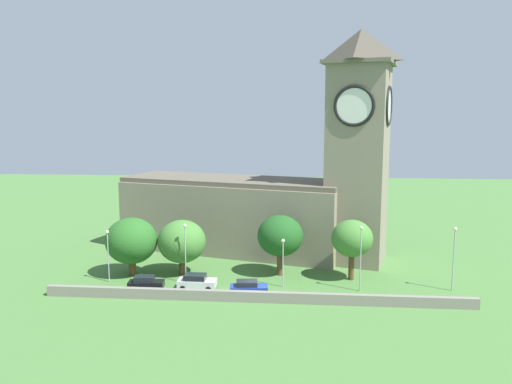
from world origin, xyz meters
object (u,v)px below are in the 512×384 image
object	(u,v)px
car_blue	(248,287)
tree_riverside_east	(352,239)
streetlamp_east_mid	(361,249)
streetlamp_east_end	(454,249)
streetlamp_central	(283,254)
tree_churchyard	(280,236)
tree_riverside_west	(131,241)
streetlamp_west_mid	(185,244)
streetlamp_west_end	(108,247)
car_black	(146,283)
tree_by_tower	(182,242)
church	(271,194)
car_white	(197,282)

from	to	relation	value
car_blue	tree_riverside_east	distance (m)	14.86
streetlamp_east_mid	tree_riverside_east	distance (m)	4.33
streetlamp_east_mid	streetlamp_east_end	bearing A→B (deg)	5.72
streetlamp_central	tree_riverside_east	world-z (taller)	tree_riverside_east
tree_churchyard	car_blue	bearing A→B (deg)	-113.54
car_blue	streetlamp_east_end	world-z (taller)	streetlamp_east_end
tree_riverside_west	streetlamp_west_mid	bearing A→B (deg)	-18.33
streetlamp_west_end	streetlamp_east_mid	xyz separation A→B (m)	(31.08, -0.71, 0.73)
tree_churchyard	car_black	bearing A→B (deg)	-155.42
tree_by_tower	tree_riverside_west	size ratio (longest dim) A/B	0.95
car_blue	tree_riverside_west	xyz separation A→B (m)	(-15.90, 6.00, 3.75)
car_black	streetlamp_west_mid	xyz separation A→B (m)	(4.23, 2.92, 4.13)
streetlamp_east_mid	tree_riverside_east	size ratio (longest dim) A/B	1.02
streetlamp_west_mid	tree_churchyard	world-z (taller)	tree_churchyard
streetlamp_central	tree_by_tower	size ratio (longest dim) A/B	0.83
church	car_white	bearing A→B (deg)	-114.74
streetlamp_east_end	tree_churchyard	bearing A→B (deg)	168.25
tree_churchyard	tree_riverside_east	distance (m)	9.20
car_blue	streetlamp_west_end	xyz separation A→B (m)	(-17.94, 3.05, 3.63)
streetlamp_central	tree_by_tower	bearing A→B (deg)	163.65
car_white	tree_by_tower	size ratio (longest dim) A/B	0.64
streetlamp_east_end	tree_by_tower	size ratio (longest dim) A/B	1.07
streetlamp_east_mid	tree_churchyard	world-z (taller)	tree_churchyard
tree_riverside_east	tree_by_tower	bearing A→B (deg)	179.04
tree_churchyard	tree_riverside_west	xyz separation A→B (m)	(-19.28, -1.77, -0.64)
car_white	streetlamp_central	bearing A→B (deg)	9.17
tree_riverside_east	streetlamp_east_end	bearing A→B (deg)	-15.27
car_blue	streetlamp_central	world-z (taller)	streetlamp_central
streetlamp_east_end	tree_churchyard	size ratio (longest dim) A/B	0.98
streetlamp_east_mid	streetlamp_east_end	distance (m)	11.07
streetlamp_west_end	streetlamp_central	bearing A→B (deg)	0.03
church	car_blue	xyz separation A→B (m)	(-1.52, -18.61, -8.26)
tree_by_tower	tree_riverside_east	bearing A→B (deg)	-0.96
streetlamp_east_mid	tree_by_tower	xyz separation A→B (m)	(-22.60, 4.65, -0.80)
church	tree_riverside_east	world-z (taller)	church
car_blue	streetlamp_west_mid	world-z (taller)	streetlamp_west_mid
streetlamp_central	tree_churchyard	xyz separation A→B (m)	(-0.54, 4.70, 1.14)
streetlamp_west_end	streetlamp_east_end	world-z (taller)	streetlamp_east_end
streetlamp_west_end	tree_churchyard	size ratio (longest dim) A/B	0.84
car_black	tree_by_tower	bearing A→B (deg)	65.28
streetlamp_west_end	streetlamp_central	size ratio (longest dim) A/B	1.11
tree_riverside_east	tree_riverside_west	bearing A→B (deg)	-178.73
tree_riverside_west	tree_riverside_east	bearing A→B (deg)	1.27
tree_by_tower	streetlamp_west_end	bearing A→B (deg)	-155.08
church	tree_churchyard	world-z (taller)	church
car_blue	streetlamp_west_mid	distance (m)	9.82
church	car_white	distance (m)	20.64
church	car_blue	size ratio (longest dim) A/B	9.12
car_blue	tree_churchyard	size ratio (longest dim) A/B	0.57
car_black	tree_by_tower	world-z (taller)	tree_by_tower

